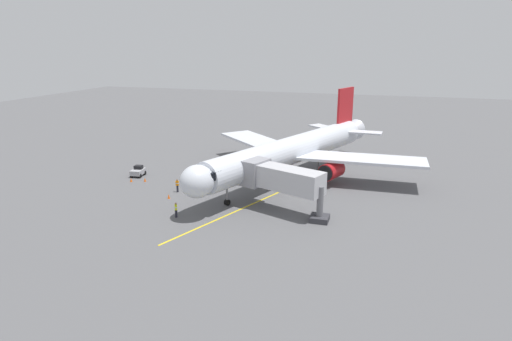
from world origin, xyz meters
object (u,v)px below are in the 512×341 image
(safety_cone_nose_left, at_px, (145,180))
(ground_crew_loader, at_px, (191,179))
(jet_bridge, at_px, (277,178))
(safety_cone_wing_port, at_px, (169,196))
(tug_near_nose, at_px, (138,171))
(airplane, at_px, (293,151))
(ground_crew_wing_walker, at_px, (177,185))
(ground_crew_marshaller, at_px, (176,210))
(safety_cone_nose_right, at_px, (131,180))

(safety_cone_nose_left, bearing_deg, ground_crew_loader, -176.67)
(jet_bridge, bearing_deg, safety_cone_wing_port, 1.95)
(tug_near_nose, bearing_deg, safety_cone_nose_left, 138.69)
(airplane, relative_size, tug_near_nose, 15.73)
(jet_bridge, relative_size, ground_crew_wing_walker, 6.61)
(airplane, bearing_deg, tug_near_nose, 14.87)
(jet_bridge, xyz_separation_m, safety_cone_nose_left, (20.06, -4.74, -3.49))
(jet_bridge, bearing_deg, tug_near_nose, -16.87)
(airplane, bearing_deg, ground_crew_wing_walker, 39.28)
(ground_crew_marshaller, bearing_deg, ground_crew_wing_walker, -63.67)
(ground_crew_loader, height_order, tug_near_nose, ground_crew_loader)
(airplane, height_order, safety_cone_nose_left, airplane)
(safety_cone_nose_right, bearing_deg, airplane, -158.00)
(tug_near_nose, bearing_deg, safety_cone_wing_port, 140.54)
(airplane, xyz_separation_m, ground_crew_wing_walker, (12.65, 10.35, -3.12))
(tug_near_nose, bearing_deg, jet_bridge, 163.13)
(airplane, xyz_separation_m, ground_crew_marshaller, (8.81, 18.10, -3.12))
(ground_crew_wing_walker, bearing_deg, airplane, -140.72)
(ground_crew_marshaller, bearing_deg, tug_near_nose, -44.81)
(ground_crew_marshaller, height_order, safety_cone_nose_right, ground_crew_marshaller)
(tug_near_nose, bearing_deg, ground_crew_loader, 169.80)
(ground_crew_loader, bearing_deg, jet_bridge, 158.77)
(jet_bridge, relative_size, ground_crew_marshaller, 6.61)
(ground_crew_loader, xyz_separation_m, safety_cone_wing_port, (0.34, 5.60, -0.61))
(airplane, xyz_separation_m, safety_cone_nose_left, (19.01, 7.70, -3.73))
(airplane, relative_size, ground_crew_wing_walker, 22.73)
(airplane, bearing_deg, safety_cone_nose_left, 22.06)
(ground_crew_marshaller, relative_size, ground_crew_wing_walker, 1.00)
(ground_crew_wing_walker, bearing_deg, jet_bridge, 171.27)
(jet_bridge, relative_size, tug_near_nose, 4.57)
(airplane, height_order, safety_cone_nose_right, airplane)
(ground_crew_marshaller, xyz_separation_m, safety_cone_nose_right, (11.95, -9.72, -0.61))
(airplane, xyz_separation_m, safety_cone_nose_right, (20.75, 8.38, -3.73))
(safety_cone_wing_port, bearing_deg, ground_crew_marshaller, 125.60)
(ground_crew_marshaller, bearing_deg, ground_crew_loader, -72.62)
(safety_cone_nose_left, bearing_deg, safety_cone_wing_port, 141.23)
(ground_crew_loader, xyz_separation_m, safety_cone_nose_right, (8.57, 1.08, -0.61))
(airplane, xyz_separation_m, safety_cone_wing_port, (12.52, 12.91, -3.73))
(tug_near_nose, distance_m, safety_cone_nose_left, 3.12)
(ground_crew_marshaller, relative_size, ground_crew_loader, 1.00)
(jet_bridge, xyz_separation_m, ground_crew_marshaller, (9.86, 5.65, -2.88))
(ground_crew_marshaller, height_order, safety_cone_wing_port, ground_crew_marshaller)
(ground_crew_marshaller, xyz_separation_m, safety_cone_nose_left, (10.20, -10.40, -0.61))
(safety_cone_nose_left, bearing_deg, ground_crew_marshaller, 134.45)
(airplane, height_order, jet_bridge, airplane)
(ground_crew_wing_walker, bearing_deg, safety_cone_wing_port, 92.73)
(airplane, relative_size, safety_cone_nose_right, 70.66)
(ground_crew_wing_walker, bearing_deg, ground_crew_marshaller, 116.33)
(airplane, relative_size, safety_cone_wing_port, 70.66)
(airplane, bearing_deg, safety_cone_nose_right, 22.00)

